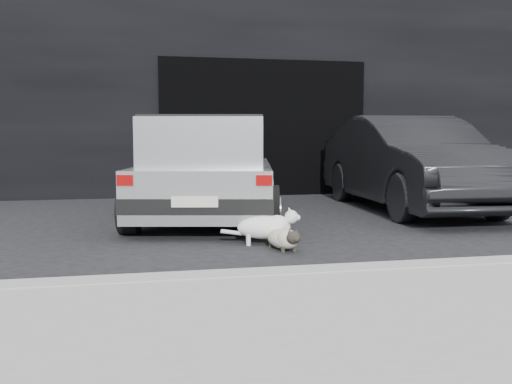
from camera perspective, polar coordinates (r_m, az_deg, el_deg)
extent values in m
plane|color=black|center=(7.00, 0.07, -3.79)|extent=(80.00, 80.00, 0.00)
cube|color=black|center=(13.06, -1.15, 11.56)|extent=(34.00, 4.00, 5.00)
cube|color=black|center=(11.02, 0.83, 6.41)|extent=(4.00, 0.10, 2.60)
cube|color=gray|center=(4.94, 18.15, -7.34)|extent=(18.00, 0.25, 0.12)
cube|color=#AFB2B4|center=(7.99, -4.73, 0.77)|extent=(2.41, 4.02, 0.60)
cube|color=#AFB2B4|center=(7.77, -4.88, 5.04)|extent=(1.96, 2.75, 0.60)
cube|color=black|center=(7.77, -4.88, 5.04)|extent=(1.95, 2.66, 0.48)
cube|color=black|center=(6.21, -6.07, -1.44)|extent=(1.69, 0.50, 0.17)
cube|color=black|center=(9.80, -3.88, 1.15)|extent=(1.69, 0.50, 0.17)
cube|color=silver|center=(6.12, -6.16, -0.99)|extent=(0.49, 0.12, 0.12)
cube|color=#8C0707|center=(6.22, -12.98, 1.15)|extent=(0.18, 0.06, 0.12)
cube|color=#8C0707|center=(6.07, 0.81, 1.18)|extent=(0.18, 0.06, 0.12)
cube|color=black|center=(7.77, -4.90, 7.34)|extent=(1.91, 2.51, 0.03)
cylinder|color=black|center=(6.80, -12.53, -1.74)|extent=(0.33, 0.61, 0.58)
cylinder|color=slate|center=(6.83, -13.48, -1.73)|extent=(0.08, 0.31, 0.32)
cylinder|color=black|center=(6.64, 1.39, -1.78)|extent=(0.33, 0.61, 0.58)
cylinder|color=slate|center=(6.65, 2.39, -1.78)|extent=(0.08, 0.31, 0.32)
cylinder|color=black|center=(9.39, -9.07, 0.31)|extent=(0.33, 0.61, 0.58)
cylinder|color=slate|center=(9.41, -9.76, 0.31)|extent=(0.08, 0.31, 0.32)
cylinder|color=black|center=(9.28, 0.97, 0.32)|extent=(0.33, 0.61, 0.58)
cylinder|color=slate|center=(9.28, 1.68, 0.32)|extent=(0.08, 0.31, 0.32)
imported|color=black|center=(9.15, 15.20, 2.82)|extent=(1.76, 4.51, 1.46)
ellipsoid|color=beige|center=(5.78, 2.66, -4.71)|extent=(0.34, 0.54, 0.19)
ellipsoid|color=beige|center=(5.66, 3.20, -4.69)|extent=(0.25, 0.25, 0.18)
ellipsoid|color=black|center=(5.54, 3.79, -4.56)|extent=(0.16, 0.15, 0.13)
sphere|color=black|center=(5.49, 4.05, -4.73)|extent=(0.06, 0.06, 0.06)
cone|color=black|center=(5.56, 4.06, -3.91)|extent=(0.06, 0.07, 0.07)
cone|color=black|center=(5.53, 3.38, -3.96)|extent=(0.06, 0.07, 0.07)
cylinder|color=black|center=(5.69, 3.86, -5.67)|extent=(0.04, 0.04, 0.06)
cylinder|color=black|center=(5.64, 2.72, -5.77)|extent=(0.04, 0.04, 0.06)
cylinder|color=black|center=(5.95, 2.60, -5.16)|extent=(0.04, 0.04, 0.06)
cylinder|color=black|center=(5.90, 1.49, -5.25)|extent=(0.04, 0.04, 0.06)
cylinder|color=black|center=(6.03, 1.55, -4.59)|extent=(0.17, 0.26, 0.08)
ellipsoid|color=white|center=(6.04, 0.81, -3.56)|extent=(0.60, 0.36, 0.25)
ellipsoid|color=white|center=(6.05, 2.15, -3.30)|extent=(0.28, 0.28, 0.21)
ellipsoid|color=silver|center=(6.05, 3.56, -2.50)|extent=(0.16, 0.18, 0.14)
sphere|color=silver|center=(6.06, 4.16, -2.56)|extent=(0.06, 0.06, 0.06)
cone|color=silver|center=(6.08, 3.36, -1.82)|extent=(0.07, 0.06, 0.08)
cone|color=silver|center=(6.00, 3.45, -1.92)|extent=(0.07, 0.06, 0.08)
cylinder|color=silver|center=(6.14, 2.33, -4.44)|extent=(0.05, 0.05, 0.14)
cylinder|color=silver|center=(6.00, 2.46, -4.68)|extent=(0.05, 0.05, 0.14)
cylinder|color=silver|center=(6.12, -0.81, -4.48)|extent=(0.05, 0.05, 0.14)
cylinder|color=silver|center=(5.98, -0.75, -4.72)|extent=(0.05, 0.05, 0.14)
cylinder|color=silver|center=(6.03, -2.13, -4.09)|extent=(0.31, 0.10, 0.09)
ellipsoid|color=gray|center=(6.00, -0.15, -3.36)|extent=(0.23, 0.18, 0.10)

